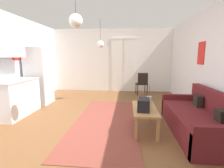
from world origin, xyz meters
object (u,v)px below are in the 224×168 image
Objects in this scene: couch at (200,120)px; bamboo_vase at (149,101)px; accent_chair at (142,83)px; pendant_lamp_far at (100,44)px; pendant_lamp_near at (76,21)px; refrigerator at (39,76)px; coffee_table at (144,111)px; handbag at (143,104)px.

couch is 1.00m from bamboo_vase.
accent_chair is 0.99× the size of pendant_lamp_far.
pendant_lamp_near is at bearing 56.94° from accent_chair.
pendant_lamp_far is at bearing 136.78° from couch.
refrigerator is at bearing 155.57° from bamboo_vase.
coffee_table is 0.26m from bamboo_vase.
refrigerator is (-4.12, 1.70, 0.61)m from couch.
accent_chair reaches higher than coffee_table.
refrigerator is (-3.08, 1.62, 0.48)m from coffee_table.
pendant_lamp_near reaches higher than coffee_table.
pendant_lamp_far reaches higher than refrigerator.
bamboo_vase is at bearing 66.67° from handbag.
couch is 2.29× the size of accent_chair.
pendant_lamp_far is at bearing 27.60° from accent_chair.
pendant_lamp_near is 2.23m from pendant_lamp_far.
bamboo_vase is at bearing 14.20° from pendant_lamp_near.
coffee_table is 1.63× the size of pendant_lamp_near.
pendant_lamp_near and pendant_lamp_far have the same top height.
handbag is (-0.15, -0.36, 0.02)m from bamboo_vase.
pendant_lamp_near is (-1.40, -0.35, 1.54)m from bamboo_vase.
pendant_lamp_far is (1.87, 0.41, 0.97)m from refrigerator.
accent_chair is at bearing 23.64° from refrigerator.
handbag is 0.40× the size of pendant_lamp_far.
refrigerator reaches higher than bamboo_vase.
coffee_table is 1.20× the size of accent_chair.
pendant_lamp_far is (-2.25, 2.11, 1.58)m from couch.
couch is 4.50m from refrigerator.
couch is 3.26m from accent_chair.
couch is 3.10× the size of pendant_lamp_near.
bamboo_vase reaches higher than handbag.
handbag is 0.20× the size of refrigerator.
coffee_table is 0.60× the size of refrigerator.
handbag is at bearing 77.29° from accent_chair.
pendant_lamp_near is at bearing -177.44° from couch.
pendant_lamp_far reaches higher than handbag.
handbag is 3.26m from accent_chair.
couch is at bearing -22.42° from refrigerator.
coffee_table is 2.14m from pendant_lamp_near.
refrigerator is at bearing 152.23° from coffee_table.
pendant_lamp_far is (-1.21, 2.04, 1.46)m from coffee_table.
couch is 5.66× the size of handbag.
pendant_lamp_near is at bearing 179.88° from handbag.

